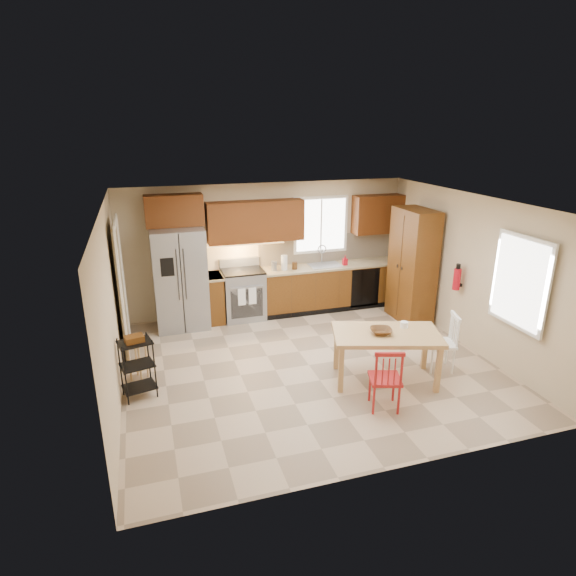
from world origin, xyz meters
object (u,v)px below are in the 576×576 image
(dining_table, at_px, (385,357))
(table_bowl, at_px, (381,334))
(table_jar, at_px, (404,326))
(bar_stool, at_px, (138,359))
(chair_white, at_px, (441,342))
(chair_red, at_px, (385,378))
(soap_bottle, at_px, (345,260))
(utility_cart, at_px, (138,368))
(fire_extinguisher, at_px, (457,279))
(refrigerator, at_px, (180,279))
(range_stove, at_px, (243,295))
(pantry, at_px, (412,266))

(dining_table, bearing_deg, table_bowl, -162.77)
(table_jar, distance_m, bar_stool, 3.87)
(chair_white, bearing_deg, chair_red, 135.53)
(soap_bottle, xyz_separation_m, table_jar, (-0.26, -2.74, -0.23))
(table_jar, relative_size, utility_cart, 0.14)
(fire_extinguisher, height_order, chair_white, fire_extinguisher)
(table_bowl, distance_m, utility_cart, 3.37)
(soap_bottle, height_order, dining_table, soap_bottle)
(soap_bottle, bearing_deg, refrigerator, 179.55)
(range_stove, height_order, soap_bottle, soap_bottle)
(table_jar, bearing_deg, refrigerator, 136.57)
(range_stove, height_order, utility_cart, range_stove)
(range_stove, height_order, table_jar, range_stove)
(dining_table, relative_size, utility_cart, 1.75)
(refrigerator, distance_m, table_jar, 4.03)
(refrigerator, distance_m, table_bowl, 3.80)
(chair_red, height_order, bar_stool, chair_red)
(refrigerator, height_order, fire_extinguisher, refrigerator)
(chair_red, relative_size, bar_stool, 1.35)
(chair_white, bearing_deg, pantry, -0.03)
(range_stove, distance_m, chair_red, 3.73)
(chair_white, bearing_deg, soap_bottle, 24.69)
(utility_cart, bearing_deg, bar_stool, 76.51)
(refrigerator, relative_size, bar_stool, 2.80)
(soap_bottle, distance_m, table_bowl, 2.93)
(table_bowl, height_order, bar_stool, table_bowl)
(refrigerator, height_order, table_bowl, refrigerator)
(table_jar, height_order, bar_stool, table_jar)
(fire_extinguisher, height_order, table_bowl, fire_extinguisher)
(refrigerator, height_order, utility_cart, refrigerator)
(soap_bottle, relative_size, table_jar, 1.57)
(pantry, distance_m, fire_extinguisher, 1.07)
(pantry, height_order, dining_table, pantry)
(pantry, height_order, table_jar, pantry)
(refrigerator, height_order, range_stove, refrigerator)
(refrigerator, bearing_deg, range_stove, 2.99)
(chair_red, xyz_separation_m, table_jar, (0.68, 0.74, 0.33))
(table_bowl, bearing_deg, bar_stool, 162.05)
(chair_white, xyz_separation_m, utility_cart, (-4.34, 0.53, -0.01))
(range_stove, relative_size, pantry, 0.44)
(bar_stool, distance_m, utility_cart, 0.50)
(chair_red, xyz_separation_m, chair_white, (1.30, 0.70, 0.00))
(utility_cart, bearing_deg, table_bowl, -23.38)
(chair_white, bearing_deg, refrigerator, 68.83)
(table_jar, relative_size, bar_stool, 0.19)
(fire_extinguisher, relative_size, chair_white, 0.41)
(soap_bottle, bearing_deg, chair_white, -82.53)
(bar_stool, bearing_deg, range_stove, 45.59)
(utility_cart, bearing_deg, refrigerator, 57.20)
(pantry, distance_m, table_jar, 2.22)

